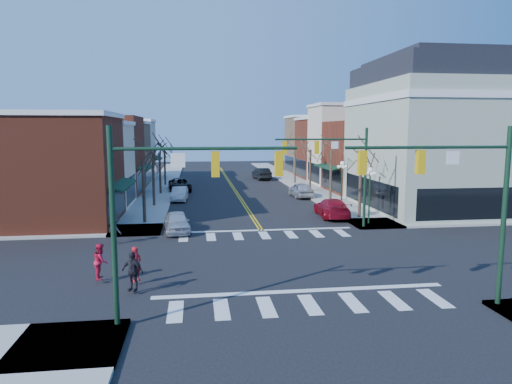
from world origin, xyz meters
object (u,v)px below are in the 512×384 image
object	(u,v)px
car_left_far	(180,185)
pedestrian_red_a	(136,264)
lamppost_midblock	(342,177)
car_right_far	(262,174)
lamppost_corner	(370,186)
car_left_near	(177,222)
car_right_mid	(301,190)
car_left_mid	(180,194)
car_right_near	(332,208)
pedestrian_dark_a	(132,271)
victorian_corner	(436,134)
pedestrian_red_b	(101,261)
pedestrian_dark_b	(115,229)

from	to	relation	value
car_left_far	pedestrian_red_a	size ratio (longest dim) A/B	3.29
lamppost_midblock	car_right_far	xyz separation A→B (m)	(-3.40, 25.82, -2.14)
lamppost_corner	car_left_near	world-z (taller)	lamppost_corner
car_left_far	car_right_mid	distance (m)	14.41
lamppost_midblock	car_right_far	world-z (taller)	lamppost_midblock
car_left_mid	lamppost_midblock	bearing A→B (deg)	-23.50
car_right_near	car_right_far	size ratio (longest dim) A/B	1.05
lamppost_corner	pedestrian_dark_a	distance (m)	19.99
lamppost_corner	lamppost_midblock	world-z (taller)	same
lamppost_corner	car_right_near	distance (m)	4.45
lamppost_midblock	car_left_near	world-z (taller)	lamppost_midblock
pedestrian_red_a	victorian_corner	bearing A→B (deg)	-19.08
car_right_far	car_left_mid	bearing A→B (deg)	52.94
car_left_mid	car_right_mid	world-z (taller)	car_right_mid
car_left_mid	pedestrian_dark_a	size ratio (longest dim) A/B	2.37
pedestrian_red_a	car_right_mid	bearing A→B (deg)	7.04
victorian_corner	lamppost_midblock	bearing A→B (deg)	176.55
pedestrian_red_a	pedestrian_red_b	bearing A→B (deg)	105.80
victorian_corner	lamppost_midblock	distance (m)	9.10
pedestrian_dark_b	pedestrian_red_a	bearing A→B (deg)	143.07
car_left_mid	pedestrian_dark_b	distance (m)	17.60
pedestrian_red_a	pedestrian_dark_a	size ratio (longest dim) A/B	0.93
pedestrian_dark_b	car_left_far	bearing A→B (deg)	-60.41
car_right_near	car_right_mid	bearing A→B (deg)	-86.65
pedestrian_red_a	lamppost_corner	bearing A→B (deg)	-19.06
car_right_mid	pedestrian_dark_b	bearing A→B (deg)	45.17
lamppost_midblock	pedestrian_red_a	world-z (taller)	lamppost_midblock
car_left_near	car_left_mid	size ratio (longest dim) A/B	1.01
victorian_corner	pedestrian_red_b	size ratio (longest dim) A/B	8.49
car_right_far	pedestrian_red_a	bearing A→B (deg)	68.21
car_left_near	pedestrian_dark_a	size ratio (longest dim) A/B	2.40
car_right_near	pedestrian_red_a	world-z (taller)	pedestrian_red_a
car_left_near	car_left_far	xyz separation A→B (m)	(-0.52, 21.68, 0.03)
victorian_corner	car_right_mid	xyz separation A→B (m)	(-10.10, 8.57, -5.87)
car_right_near	car_right_far	distance (m)	28.94
car_right_near	pedestrian_dark_a	bearing A→B (deg)	52.60
pedestrian_red_a	car_right_near	bearing A→B (deg)	-8.06
pedestrian_dark_a	pedestrian_red_a	bearing A→B (deg)	116.47
car_right_far	car_left_near	bearing A→B (deg)	65.72
car_right_mid	pedestrian_dark_a	distance (m)	30.32
victorian_corner	car_left_far	xyz separation A→B (m)	(-22.90, 15.18, -5.92)
car_left_near	pedestrian_dark_b	size ratio (longest dim) A/B	2.68
lamppost_corner	car_right_mid	world-z (taller)	lamppost_corner
lamppost_corner	pedestrian_dark_a	size ratio (longest dim) A/B	2.51
lamppost_corner	pedestrian_red_b	xyz separation A→B (m)	(-17.18, -10.65, -1.97)
car_right_near	car_right_far	bearing A→B (deg)	-83.48
victorian_corner	car_left_near	world-z (taller)	victorian_corner
car_left_near	car_left_mid	world-z (taller)	car_left_near
car_left_near	car_right_mid	bearing A→B (deg)	44.88
lamppost_midblock	pedestrian_dark_a	size ratio (longest dim) A/B	2.51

